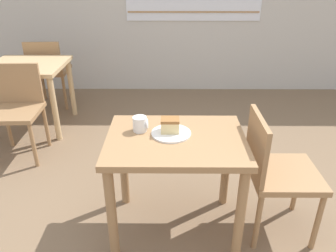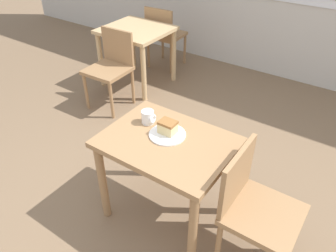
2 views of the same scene
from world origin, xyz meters
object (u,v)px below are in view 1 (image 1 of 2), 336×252
at_px(chair_far_corner, 17,107).
at_px(plate, 171,133).
at_px(dining_table_far, 28,76).
at_px(cake_slice, 170,125).
at_px(coffee_mug, 140,124).
at_px(chair_near_window, 275,169).
at_px(chair_far_opposite, 49,70).
at_px(dining_table_near, 176,156).

distance_m(chair_far_corner, plate, 1.74).
xyz_separation_m(dining_table_far, cake_slice, (1.51, -1.53, 0.18)).
bearing_deg(plate, coffee_mug, 166.98).
distance_m(chair_near_window, chair_far_opposite, 3.08).
height_order(chair_far_corner, plate, chair_far_corner).
bearing_deg(chair_far_opposite, cake_slice, 122.88).
relative_size(dining_table_near, coffee_mug, 8.94).
height_order(dining_table_near, chair_far_opposite, chair_far_opposite).
relative_size(dining_table_far, cake_slice, 6.86).
distance_m(chair_near_window, plate, 0.71).
bearing_deg(cake_slice, plate, -64.31).
xyz_separation_m(dining_table_far, coffee_mug, (1.33, -1.50, 0.17)).
height_order(cake_slice, coffee_mug, cake_slice).
distance_m(plate, coffee_mug, 0.20).
relative_size(dining_table_far, chair_near_window, 0.91).
height_order(dining_table_far, chair_near_window, chair_near_window).
xyz_separation_m(cake_slice, coffee_mug, (-0.19, 0.03, -0.01)).
height_order(plate, cake_slice, cake_slice).
bearing_deg(chair_near_window, cake_slice, 85.30).
bearing_deg(dining_table_far, coffee_mug, -48.52).
bearing_deg(plate, chair_far_opposite, 125.46).
relative_size(chair_near_window, chair_far_opposite, 1.00).
height_order(dining_table_far, chair_far_opposite, chair_far_opposite).
bearing_deg(dining_table_near, chair_near_window, 0.41).
distance_m(dining_table_far, chair_far_corner, 0.60).
bearing_deg(dining_table_near, plate, 122.57).
relative_size(dining_table_far, chair_far_corner, 0.91).
distance_m(dining_table_near, cake_slice, 0.20).
relative_size(chair_near_window, plate, 3.44).
relative_size(chair_far_corner, chair_far_opposite, 1.00).
xyz_separation_m(dining_table_near, chair_far_corner, (-1.45, 1.01, -0.10)).
xyz_separation_m(chair_near_window, cake_slice, (-0.68, 0.06, 0.29)).
xyz_separation_m(chair_far_corner, cake_slice, (1.42, -0.95, 0.29)).
distance_m(dining_table_far, chair_far_opposite, 0.59).
height_order(chair_far_corner, chair_far_opposite, same).
bearing_deg(dining_table_far, cake_slice, -45.33).
height_order(dining_table_far, coffee_mug, coffee_mug).
distance_m(dining_table_near, plate, 0.15).
bearing_deg(coffee_mug, dining_table_far, 131.48).
distance_m(chair_far_corner, cake_slice, 1.73).
height_order(plate, coffee_mug, coffee_mug).
distance_m(chair_far_opposite, plate, 2.62).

